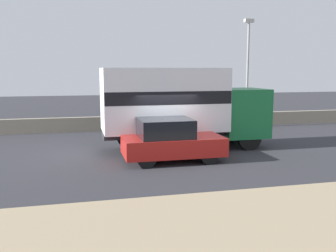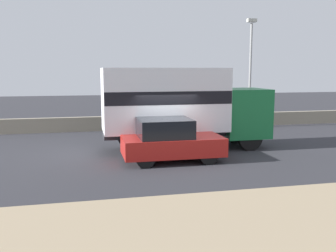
% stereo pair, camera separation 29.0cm
% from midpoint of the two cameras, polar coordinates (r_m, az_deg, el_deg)
% --- Properties ---
extents(ground_plane, '(80.00, 80.00, 0.00)m').
position_cam_midpoint_polar(ground_plane, '(14.62, 1.01, -5.22)').
color(ground_plane, '#2D2D33').
extents(dirt_shoulder_foreground, '(60.00, 4.36, 0.04)m').
position_cam_midpoint_polar(dirt_shoulder_foreground, '(8.92, 10.88, -14.37)').
color(dirt_shoulder_foreground, '#9E896B').
rests_on(dirt_shoulder_foreground, ground_plane).
extents(stone_wall_backdrop, '(60.00, 0.35, 0.82)m').
position_cam_midpoint_polar(stone_wall_backdrop, '(22.19, -3.81, 0.55)').
color(stone_wall_backdrop, gray).
rests_on(stone_wall_backdrop, ground_plane).
extents(street_lamp, '(0.56, 0.28, 6.48)m').
position_cam_midpoint_polar(street_lamp, '(23.22, 12.80, 9.05)').
color(street_lamp, gray).
rests_on(street_lamp, ground_plane).
extents(box_truck, '(7.29, 2.47, 3.56)m').
position_cam_midpoint_polar(box_truck, '(16.35, 2.17, 3.41)').
color(box_truck, '#196B38').
rests_on(box_truck, ground_plane).
extents(car_hatchback, '(3.81, 1.90, 1.65)m').
position_cam_midpoint_polar(car_hatchback, '(14.30, 0.89, -2.21)').
color(car_hatchback, '#B21E19').
rests_on(car_hatchback, ground_plane).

